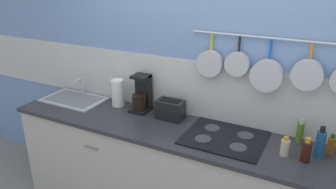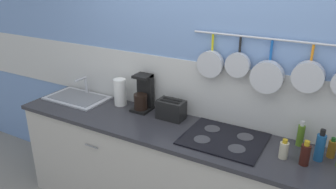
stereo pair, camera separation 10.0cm
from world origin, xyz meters
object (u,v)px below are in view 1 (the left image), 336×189
object	(u,v)px
toaster	(170,109)
bottle_cooking_wine	(320,144)
bottle_sesame_oil	(331,145)
bottle_olive_oil	(285,147)
coffee_maker	(142,96)
paper_towel_roll	(118,93)
bottle_vinegar	(300,132)
bottle_dish_soap	(306,151)

from	to	relation	value
toaster	bottle_cooking_wine	bearing A→B (deg)	-3.53
bottle_sesame_oil	bottle_olive_oil	bearing A→B (deg)	-148.67
coffee_maker	paper_towel_roll	bearing A→B (deg)	-176.34
coffee_maker	bottle_olive_oil	distance (m)	1.30
toaster	bottle_vinegar	size ratio (longest dim) A/B	1.28
bottle_sesame_oil	paper_towel_roll	bearing A→B (deg)	179.57
coffee_maker	bottle_sesame_oil	size ratio (longest dim) A/B	2.24
toaster	bottle_olive_oil	size ratio (longest dim) A/B	1.76
toaster	bottle_vinegar	xyz separation A→B (m)	(1.04, 0.07, 0.00)
bottle_vinegar	bottle_dish_soap	bearing A→B (deg)	-74.33
coffee_maker	bottle_cooking_wine	xyz separation A→B (m)	(1.49, -0.11, -0.04)
toaster	bottle_dish_soap	xyz separation A→B (m)	(1.11, -0.18, -0.01)
bottle_vinegar	bottle_sesame_oil	distance (m)	0.22
paper_towel_roll	bottle_cooking_wine	xyz separation A→B (m)	(1.75, -0.10, -0.02)
coffee_maker	bottle_dish_soap	bearing A→B (deg)	-8.73
coffee_maker	bottle_cooking_wine	size ratio (longest dim) A/B	1.45
bottle_olive_oil	bottle_vinegar	distance (m)	0.24
coffee_maker	toaster	size ratio (longest dim) A/B	1.33
paper_towel_roll	toaster	distance (m)	0.56
bottle_sesame_oil	coffee_maker	bearing A→B (deg)	178.91
bottle_olive_oil	bottle_dish_soap	size ratio (longest dim) A/B	0.81
bottle_dish_soap	bottle_vinegar	bearing A→B (deg)	105.67
bottle_olive_oil	bottle_sesame_oil	bearing A→B (deg)	31.33
toaster	bottle_dish_soap	size ratio (longest dim) A/B	1.42
bottle_olive_oil	bottle_vinegar	xyz separation A→B (m)	(0.07, 0.23, 0.02)
bottle_cooking_wine	paper_towel_roll	bearing A→B (deg)	176.78
bottle_vinegar	bottle_dish_soap	distance (m)	0.26
toaster	bottle_cooking_wine	world-z (taller)	bottle_cooking_wine
paper_towel_roll	bottle_dish_soap	size ratio (longest dim) A/B	1.44
toaster	bottle_sesame_oil	distance (m)	1.26
coffee_maker	bottle_dish_soap	xyz separation A→B (m)	(1.42, -0.22, -0.06)
bottle_olive_oil	bottle_cooking_wine	world-z (taller)	bottle_cooking_wine
toaster	bottle_cooking_wine	distance (m)	1.19
paper_towel_roll	bottle_vinegar	bearing A→B (deg)	1.60
coffee_maker	toaster	world-z (taller)	coffee_maker
bottle_dish_soap	bottle_olive_oil	bearing A→B (deg)	173.15
paper_towel_roll	bottle_olive_oil	distance (m)	1.55
paper_towel_roll	bottle_vinegar	distance (m)	1.60
paper_towel_roll	bottle_sesame_oil	world-z (taller)	paper_towel_roll
bottle_olive_oil	bottle_cooking_wine	size ratio (longest dim) A/B	0.62
paper_towel_roll	bottle_olive_oil	world-z (taller)	paper_towel_roll
paper_towel_roll	bottle_dish_soap	world-z (taller)	paper_towel_roll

